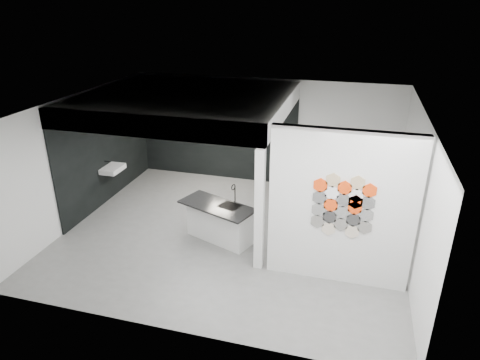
% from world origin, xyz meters
% --- Properties ---
extents(floor, '(7.00, 6.00, 0.01)m').
position_xyz_m(floor, '(0.00, 0.00, -0.01)').
color(floor, slate).
extents(partition_panel, '(2.45, 0.15, 2.80)m').
position_xyz_m(partition_panel, '(2.23, -1.00, 1.40)').
color(partition_panel, silver).
rests_on(partition_panel, floor).
extents(bay_clad_back, '(4.40, 0.04, 2.35)m').
position_xyz_m(bay_clad_back, '(-1.30, 2.97, 1.18)').
color(bay_clad_back, black).
rests_on(bay_clad_back, floor).
extents(bay_clad_left, '(0.04, 4.00, 2.35)m').
position_xyz_m(bay_clad_left, '(-3.47, 1.00, 1.18)').
color(bay_clad_left, black).
rests_on(bay_clad_left, floor).
extents(bulkhead, '(4.40, 4.00, 0.40)m').
position_xyz_m(bulkhead, '(-1.30, 1.00, 2.55)').
color(bulkhead, silver).
rests_on(bulkhead, corner_column).
extents(corner_column, '(0.16, 0.16, 2.35)m').
position_xyz_m(corner_column, '(0.82, -1.00, 1.18)').
color(corner_column, silver).
rests_on(corner_column, floor).
extents(fascia_beam, '(4.40, 0.16, 0.40)m').
position_xyz_m(fascia_beam, '(-1.30, -0.92, 2.55)').
color(fascia_beam, silver).
rests_on(fascia_beam, corner_column).
extents(wall_basin, '(0.40, 0.60, 0.12)m').
position_xyz_m(wall_basin, '(-3.24, 0.80, 0.85)').
color(wall_basin, silver).
rests_on(wall_basin, bay_clad_left).
extents(display_shelf, '(3.00, 0.15, 0.04)m').
position_xyz_m(display_shelf, '(-1.20, 2.87, 1.30)').
color(display_shelf, black).
rests_on(display_shelf, bay_clad_back).
extents(kitchen_island, '(1.70, 1.20, 1.26)m').
position_xyz_m(kitchen_island, '(-0.18, -0.26, 0.42)').
color(kitchen_island, silver).
rests_on(kitchen_island, floor).
extents(stockpot, '(0.22, 0.22, 0.16)m').
position_xyz_m(stockpot, '(-2.13, 2.87, 1.40)').
color(stockpot, black).
rests_on(stockpot, display_shelf).
extents(kettle, '(0.20, 0.20, 0.15)m').
position_xyz_m(kettle, '(-0.26, 2.87, 1.39)').
color(kettle, black).
rests_on(kettle, display_shelf).
extents(glass_bowl, '(0.17, 0.17, 0.10)m').
position_xyz_m(glass_bowl, '(0.15, 2.87, 1.37)').
color(glass_bowl, gray).
rests_on(glass_bowl, display_shelf).
extents(glass_vase, '(0.14, 0.14, 0.15)m').
position_xyz_m(glass_vase, '(0.15, 2.87, 1.40)').
color(glass_vase, gray).
rests_on(glass_vase, display_shelf).
extents(bottle_dark, '(0.07, 0.07, 0.16)m').
position_xyz_m(bottle_dark, '(-1.38, 2.87, 1.40)').
color(bottle_dark, black).
rests_on(bottle_dark, display_shelf).
extents(utensil_cup, '(0.10, 0.10, 0.11)m').
position_xyz_m(utensil_cup, '(-1.91, 2.87, 1.38)').
color(utensil_cup, black).
rests_on(utensil_cup, display_shelf).
extents(hex_tile_cluster, '(1.04, 0.02, 1.16)m').
position_xyz_m(hex_tile_cluster, '(2.26, -1.09, 1.50)').
color(hex_tile_cluster, '#66635E').
rests_on(hex_tile_cluster, partition_panel).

